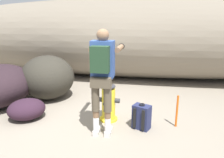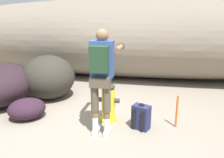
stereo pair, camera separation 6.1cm
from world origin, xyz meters
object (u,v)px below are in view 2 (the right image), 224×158
(spare_backpack, at_px, (141,117))
(survey_stake, at_px, (177,112))
(utility_worker, at_px, (102,69))
(boulder_small, at_px, (27,109))
(boulder_large, at_px, (0,85))
(fire_hydrant, at_px, (108,102))
(boulder_mid, at_px, (49,77))

(spare_backpack, bearing_deg, survey_stake, -51.20)
(utility_worker, bearing_deg, boulder_small, 80.93)
(spare_backpack, bearing_deg, boulder_large, 103.86)
(fire_hydrant, bearing_deg, survey_stake, -0.79)
(fire_hydrant, height_order, boulder_mid, boulder_mid)
(utility_worker, relative_size, boulder_small, 2.46)
(spare_backpack, relative_size, boulder_large, 0.28)
(boulder_small, bearing_deg, fire_hydrant, 9.77)
(boulder_large, height_order, survey_stake, boulder_large)
(utility_worker, height_order, boulder_large, utility_worker)
(boulder_mid, bearing_deg, boulder_small, -82.98)
(utility_worker, bearing_deg, boulder_mid, 49.82)
(boulder_large, bearing_deg, survey_stake, -4.04)
(survey_stake, bearing_deg, boulder_small, -174.89)
(fire_hydrant, bearing_deg, boulder_small, -170.23)
(boulder_small, height_order, survey_stake, survey_stake)
(spare_backpack, height_order, boulder_large, boulder_large)
(survey_stake, bearing_deg, boulder_mid, 162.82)
(utility_worker, bearing_deg, survey_stake, -71.14)
(survey_stake, bearing_deg, fire_hydrant, 179.21)
(boulder_small, bearing_deg, utility_worker, -7.54)
(boulder_small, relative_size, survey_stake, 1.19)
(fire_hydrant, height_order, survey_stake, fire_hydrant)
(boulder_mid, bearing_deg, utility_worker, -38.65)
(spare_backpack, xyz_separation_m, boulder_large, (-3.25, 0.46, 0.25))
(fire_hydrant, relative_size, survey_stake, 1.31)
(fire_hydrant, bearing_deg, boulder_mid, 152.27)
(utility_worker, relative_size, boulder_large, 1.05)
(boulder_mid, xyz_separation_m, survey_stake, (3.01, -0.93, -0.24))
(utility_worker, distance_m, boulder_mid, 2.31)
(spare_backpack, height_order, survey_stake, survey_stake)
(boulder_large, bearing_deg, fire_hydrant, -5.63)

